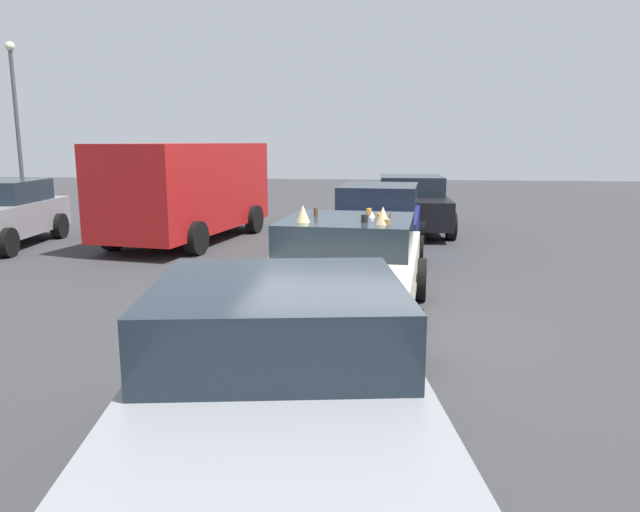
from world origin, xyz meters
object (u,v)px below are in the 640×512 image
at_px(parked_sedan_behind_left, 378,219).
at_px(parked_sedan_near_right, 411,203).
at_px(parked_van_near_left, 188,187).
at_px(lot_lamp_post, 16,116).
at_px(art_car_decorated, 344,272).
at_px(parked_sedan_far_left, 278,396).

bearing_deg(parked_sedan_behind_left, parked_sedan_near_right, 170.37).
relative_size(parked_van_near_left, parked_sedan_near_right, 1.25).
distance_m(parked_sedan_near_right, lot_lamp_post, 12.12).
height_order(parked_van_near_left, lot_lamp_post, lot_lamp_post).
xyz_separation_m(parked_van_near_left, parked_sedan_behind_left, (-1.06, -4.50, -0.57)).
height_order(art_car_decorated, parked_van_near_left, parked_van_near_left).
xyz_separation_m(art_car_decorated, parked_sedan_behind_left, (5.07, -0.36, 0.04)).
xyz_separation_m(parked_van_near_left, lot_lamp_post, (3.60, 6.48, 1.82)).
xyz_separation_m(parked_van_near_left, parked_sedan_far_left, (-10.08, -3.99, -0.57)).
xyz_separation_m(parked_van_near_left, parked_sedan_near_right, (2.24, -5.33, -0.55)).
bearing_deg(parked_sedan_far_left, lot_lamp_post, -151.46).
distance_m(parked_van_near_left, lot_lamp_post, 7.64).
height_order(art_car_decorated, parked_sedan_far_left, art_car_decorated).
bearing_deg(parked_sedan_near_right, lot_lamp_post, -97.56).
distance_m(parked_van_near_left, parked_sedan_behind_left, 4.66).
bearing_deg(parked_sedan_far_left, parked_sedan_behind_left, 167.86).
height_order(parked_sedan_behind_left, lot_lamp_post, lot_lamp_post).
relative_size(art_car_decorated, parked_van_near_left, 0.82).
relative_size(parked_sedan_far_left, lot_lamp_post, 0.81).
bearing_deg(lot_lamp_post, parked_sedan_far_left, -142.58).
bearing_deg(art_car_decorated, parked_sedan_near_right, 176.35).
relative_size(parked_sedan_near_right, parked_sedan_behind_left, 1.00).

